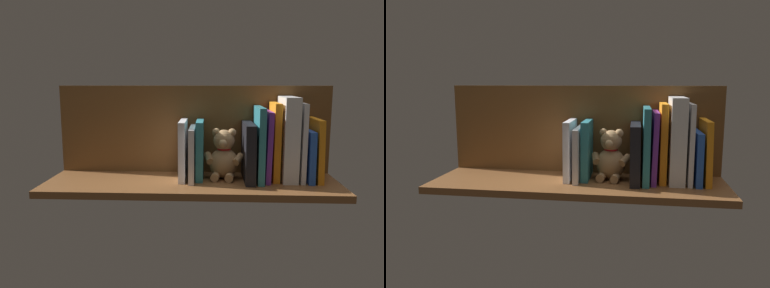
{
  "view_description": "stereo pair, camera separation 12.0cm",
  "coord_description": "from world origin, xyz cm",
  "views": [
    {
      "loc": [
        -5.86,
        117.97,
        31.54
      ],
      "look_at": [
        0.0,
        0.0,
        11.92
      ],
      "focal_mm": 35.42,
      "sensor_mm": 36.0,
      "label": 1
    },
    {
      "loc": [
        -17.75,
        116.77,
        31.54
      ],
      "look_at": [
        0.0,
        0.0,
        11.92
      ],
      "focal_mm": 35.42,
      "sensor_mm": 36.0,
      "label": 2
    }
  ],
  "objects": [
    {
      "name": "ground_plane",
      "position": [
        0.0,
        0.0,
        -1.1
      ],
      "size": [
        93.15,
        29.46,
        2.2
      ],
      "primitive_type": "cube",
      "color": "brown"
    },
    {
      "name": "shelf_back_panel",
      "position": [
        0.0,
        -12.48,
        15.03
      ],
      "size": [
        93.15,
        1.5,
        30.07
      ],
      "primitive_type": "cube",
      "color": "brown",
      "rests_on": "ground_plane"
    },
    {
      "name": "book_0",
      "position": [
        -39.57,
        -3.59,
        9.91
      ],
      "size": [
        2.36,
        15.48,
        19.87
      ],
      "primitive_type": "cube",
      "rotation": [
        0.0,
        0.02,
        0.0
      ],
      "color": "orange",
      "rests_on": "ground_plane"
    },
    {
      "name": "book_1",
      "position": [
        -36.92,
        -3.36,
        8.15
      ],
      "size": [
        2.08,
        15.93,
        16.32
      ],
      "primitive_type": "cube",
      "rotation": [
        0.0,
        0.01,
        0.0
      ],
      "color": "blue",
      "rests_on": "ground_plane"
    },
    {
      "name": "book_2",
      "position": [
        -34.48,
        -3.65,
        12.43
      ],
      "size": [
        1.44,
        15.37,
        24.85
      ],
      "primitive_type": "cube",
      "color": "silver",
      "rests_on": "ground_plane"
    },
    {
      "name": "dictionary_thick_white",
      "position": [
        -30.66,
        -3.52,
        13.36
      ],
      "size": [
        4.72,
        15.41,
        26.72
      ],
      "primitive_type": "cube",
      "color": "white",
      "rests_on": "ground_plane"
    },
    {
      "name": "book_3",
      "position": [
        -26.51,
        -4.23,
        12.4
      ],
      "size": [
        2.1,
        14.2,
        24.79
      ],
      "primitive_type": "cube",
      "color": "orange",
      "rests_on": "ground_plane"
    },
    {
      "name": "book_4",
      "position": [
        -23.92,
        -3.32,
        11.13
      ],
      "size": [
        2.07,
        16.02,
        22.29
      ],
      "primitive_type": "cube",
      "rotation": [
        0.0,
        -0.02,
        0.0
      ],
      "color": "purple",
      "rests_on": "ground_plane"
    },
    {
      "name": "book_5",
      "position": [
        -21.34,
        -2.43,
        11.79
      ],
      "size": [
        2.07,
        17.79,
        23.58
      ],
      "primitive_type": "cube",
      "color": "teal",
      "rests_on": "ground_plane"
    },
    {
      "name": "book_6",
      "position": [
        -18.01,
        -2.07,
        9.22
      ],
      "size": [
        3.29,
        18.51,
        18.47
      ],
      "primitive_type": "cube",
      "rotation": [
        0.0,
        0.01,
        0.0
      ],
      "color": "black",
      "rests_on": "ground_plane"
    },
    {
      "name": "teddy_bear",
      "position": [
        -10.2,
        -3.56,
        7.27
      ],
      "size": [
        13.29,
        11.43,
        16.53
      ],
      "rotation": [
        0.0,
        0.0,
        -0.14
      ],
      "color": "tan",
      "rests_on": "ground_plane"
    },
    {
      "name": "book_7",
      "position": [
        -2.39,
        -4.0,
        9.48
      ],
      "size": [
        2.3,
        14.67,
        18.97
      ],
      "primitive_type": "cube",
      "color": "teal",
      "rests_on": "ground_plane"
    },
    {
      "name": "book_8",
      "position": [
        0.37,
        -2.49,
        8.5
      ],
      "size": [
        1.74,
        17.67,
        17.0
      ],
      "primitive_type": "cube",
      "color": "silver",
      "rests_on": "ground_plane"
    },
    {
      "name": "book_9",
      "position": [
        3.04,
        -3.26,
        9.54
      ],
      "size": [
        2.11,
        16.14,
        19.08
      ],
      "primitive_type": "cube",
      "color": "silver",
      "rests_on": "ground_plane"
    }
  ]
}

